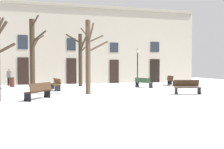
{
  "coord_description": "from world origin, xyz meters",
  "views": [
    {
      "loc": [
        -4.06,
        -14.76,
        1.8
      ],
      "look_at": [
        0.0,
        1.89,
        1.2
      ],
      "focal_mm": 37.06,
      "sensor_mm": 36.0,
      "label": 1
    }
  ],
  "objects_px": {
    "tree_right_of_center": "(89,55)",
    "bench_back_to_back_left": "(55,84)",
    "tree_foreground": "(33,53)",
    "streetlamp": "(138,63)",
    "bench_far_corner": "(187,87)",
    "bench_facing_shops": "(143,82)",
    "tree_left_of_center": "(80,57)",
    "litter_bin": "(12,82)",
    "bench_by_litter_bin": "(39,91)",
    "person_near_bench": "(9,76)",
    "bench_back_to_back_right": "(172,80)"
  },
  "relations": [
    {
      "from": "tree_right_of_center",
      "to": "bench_back_to_back_left",
      "type": "height_order",
      "value": "tree_right_of_center"
    },
    {
      "from": "tree_foreground",
      "to": "streetlamp",
      "type": "height_order",
      "value": "tree_foreground"
    },
    {
      "from": "bench_far_corner",
      "to": "bench_facing_shops",
      "type": "relative_size",
      "value": 0.99
    },
    {
      "from": "tree_left_of_center",
      "to": "streetlamp",
      "type": "height_order",
      "value": "tree_left_of_center"
    },
    {
      "from": "tree_left_of_center",
      "to": "tree_foreground",
      "type": "relative_size",
      "value": 0.87
    },
    {
      "from": "tree_left_of_center",
      "to": "litter_bin",
      "type": "xyz_separation_m",
      "value": [
        -5.91,
        0.45,
        -2.27
      ]
    },
    {
      "from": "bench_facing_shops",
      "to": "bench_by_litter_bin",
      "type": "bearing_deg",
      "value": 98.41
    },
    {
      "from": "bench_far_corner",
      "to": "streetlamp",
      "type": "bearing_deg",
      "value": 106.54
    },
    {
      "from": "bench_back_to_back_left",
      "to": "litter_bin",
      "type": "bearing_deg",
      "value": -150.6
    },
    {
      "from": "bench_by_litter_bin",
      "to": "person_near_bench",
      "type": "relative_size",
      "value": 1.06
    },
    {
      "from": "bench_back_to_back_left",
      "to": "tree_right_of_center",
      "type": "bearing_deg",
      "value": 20.07
    },
    {
      "from": "litter_bin",
      "to": "bench_facing_shops",
      "type": "distance_m",
      "value": 11.42
    },
    {
      "from": "streetlamp",
      "to": "bench_by_litter_bin",
      "type": "bearing_deg",
      "value": -137.79
    },
    {
      "from": "tree_foreground",
      "to": "person_near_bench",
      "type": "xyz_separation_m",
      "value": [
        -2.52,
        4.31,
        -1.99
      ]
    },
    {
      "from": "streetlamp",
      "to": "bench_by_litter_bin",
      "type": "relative_size",
      "value": 2.06
    },
    {
      "from": "tree_left_of_center",
      "to": "bench_far_corner",
      "type": "xyz_separation_m",
      "value": [
        6.08,
        -7.82,
        -2.22
      ]
    },
    {
      "from": "bench_by_litter_bin",
      "to": "bench_facing_shops",
      "type": "bearing_deg",
      "value": 158.67
    },
    {
      "from": "bench_by_litter_bin",
      "to": "bench_facing_shops",
      "type": "xyz_separation_m",
      "value": [
        8.18,
        5.46,
        -0.03
      ]
    },
    {
      "from": "tree_right_of_center",
      "to": "bench_back_to_back_right",
      "type": "distance_m",
      "value": 10.2
    },
    {
      "from": "tree_right_of_center",
      "to": "streetlamp",
      "type": "bearing_deg",
      "value": 46.69
    },
    {
      "from": "tree_foreground",
      "to": "streetlamp",
      "type": "xyz_separation_m",
      "value": [
        9.28,
        1.82,
        -0.71
      ]
    },
    {
      "from": "tree_right_of_center",
      "to": "tree_left_of_center",
      "type": "distance_m",
      "value": 6.21
    },
    {
      "from": "tree_right_of_center",
      "to": "tree_left_of_center",
      "type": "xyz_separation_m",
      "value": [
        0.11,
        6.21,
        0.15
      ]
    },
    {
      "from": "bench_back_to_back_right",
      "to": "person_near_bench",
      "type": "xyz_separation_m",
      "value": [
        -14.96,
        3.26,
        0.41
      ]
    },
    {
      "from": "tree_left_of_center",
      "to": "bench_by_litter_bin",
      "type": "distance_m",
      "value": 8.93
    },
    {
      "from": "bench_back_to_back_right",
      "to": "person_near_bench",
      "type": "bearing_deg",
      "value": 90.06
    },
    {
      "from": "bench_back_to_back_left",
      "to": "bench_facing_shops",
      "type": "height_order",
      "value": "bench_back_to_back_left"
    },
    {
      "from": "streetlamp",
      "to": "litter_bin",
      "type": "height_order",
      "value": "streetlamp"
    },
    {
      "from": "bench_back_to_back_right",
      "to": "bench_back_to_back_left",
      "type": "xyz_separation_m",
      "value": [
        -10.77,
        -2.03,
        -0.0
      ]
    },
    {
      "from": "bench_far_corner",
      "to": "person_near_bench",
      "type": "xyz_separation_m",
      "value": [
        -12.52,
        9.9,
        0.42
      ]
    },
    {
      "from": "bench_facing_shops",
      "to": "bench_far_corner",
      "type": "bearing_deg",
      "value": 165.46
    },
    {
      "from": "streetlamp",
      "to": "tree_left_of_center",
      "type": "bearing_deg",
      "value": 175.66
    },
    {
      "from": "tree_right_of_center",
      "to": "streetlamp",
      "type": "xyz_separation_m",
      "value": [
        5.47,
        5.8,
        -0.38
      ]
    },
    {
      "from": "litter_bin",
      "to": "bench_back_to_back_left",
      "type": "height_order",
      "value": "bench_back_to_back_left"
    },
    {
      "from": "tree_foreground",
      "to": "bench_by_litter_bin",
      "type": "relative_size",
      "value": 3.3
    },
    {
      "from": "tree_foreground",
      "to": "bench_far_corner",
      "type": "bearing_deg",
      "value": -29.19
    },
    {
      "from": "tree_right_of_center",
      "to": "bench_back_to_back_right",
      "type": "height_order",
      "value": "tree_right_of_center"
    },
    {
      "from": "tree_right_of_center",
      "to": "bench_back_to_back_left",
      "type": "bearing_deg",
      "value": 125.58
    },
    {
      "from": "litter_bin",
      "to": "person_near_bench",
      "type": "xyz_separation_m",
      "value": [
        -0.53,
        1.63,
        0.46
      ]
    },
    {
      "from": "streetlamp",
      "to": "bench_facing_shops",
      "type": "bearing_deg",
      "value": -96.94
    },
    {
      "from": "tree_foreground",
      "to": "bench_far_corner",
      "type": "relative_size",
      "value": 3.28
    },
    {
      "from": "bench_back_to_back_left",
      "to": "streetlamp",
      "type": "bearing_deg",
      "value": 94.7
    },
    {
      "from": "bench_by_litter_bin",
      "to": "tree_right_of_center",
      "type": "bearing_deg",
      "value": 156.99
    },
    {
      "from": "bench_far_corner",
      "to": "bench_by_litter_bin",
      "type": "relative_size",
      "value": 1.01
    },
    {
      "from": "bench_by_litter_bin",
      "to": "litter_bin",
      "type": "bearing_deg",
      "value": -126.79
    },
    {
      "from": "bench_far_corner",
      "to": "bench_facing_shops",
      "type": "distance_m",
      "value": 5.3
    },
    {
      "from": "tree_right_of_center",
      "to": "streetlamp",
      "type": "relative_size",
      "value": 1.36
    },
    {
      "from": "litter_bin",
      "to": "bench_back_to_back_right",
      "type": "xyz_separation_m",
      "value": [
        14.42,
        -1.64,
        0.05
      ]
    },
    {
      "from": "bench_far_corner",
      "to": "bench_back_to_back_left",
      "type": "relative_size",
      "value": 0.89
    },
    {
      "from": "tree_right_of_center",
      "to": "bench_back_to_back_left",
      "type": "relative_size",
      "value": 2.48
    }
  ]
}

